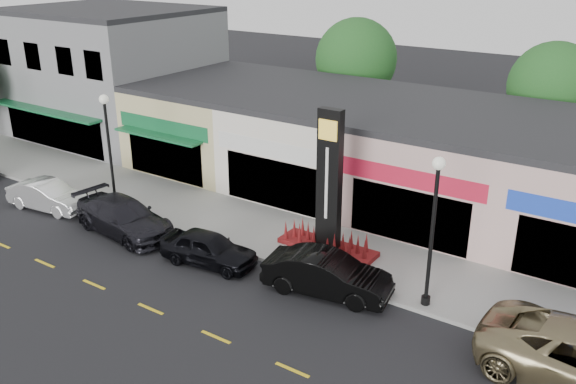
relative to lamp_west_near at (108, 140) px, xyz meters
The scene contains 16 objects.
ground 9.07m from the lamp_west_near, 17.35° to the right, with size 120.00×120.00×0.00m, color black.
sidewalk 8.89m from the lamp_west_near, 13.02° to the left, with size 52.00×4.30×0.15m, color gray.
curb 8.70m from the lamp_west_near, ahead, with size 52.00×0.20×0.15m, color gray.
building_grey_2story 13.45m from the lamp_west_near, 138.08° to the left, with size 12.00×10.95×8.30m.
shop_beige 9.04m from the lamp_west_near, 93.19° to the left, with size 7.00×10.85×4.80m.
shop_cream 11.13m from the lamp_west_near, 54.08° to the left, with size 7.00×10.01×4.80m.
shop_pink_w 16.25m from the lamp_west_near, 33.61° to the left, with size 7.00×10.01×4.80m.
tree_rear_west 17.55m from the lamp_west_near, 76.76° to the left, with size 5.20×5.20×7.83m.
tree_rear_mid 23.39m from the lamp_west_near, 46.74° to the left, with size 4.80×4.80×7.29m.
lamp_west_near is the anchor object (origin of this frame).
lamp_east_near 16.00m from the lamp_west_near, ahead, with size 0.44×0.44×5.47m.
pylon_sign 11.19m from the lamp_west_near, ahead, with size 4.20×1.30×6.00m.
car_white_van 4.22m from the lamp_west_near, 143.31° to the right, with size 4.25×1.48×1.40m, color white.
car_dark_sedan 4.09m from the lamp_west_near, 33.86° to the right, with size 5.34×2.17×1.55m, color black.
car_black_sedan 8.23m from the lamp_west_near, 13.45° to the right, with size 4.04×1.62×1.38m, color black.
car_black_conv 12.94m from the lamp_west_near, ahead, with size 4.72×1.65×1.56m, color black.
Camera 1 is at (14.27, -15.56, 11.84)m, focal length 38.00 mm.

